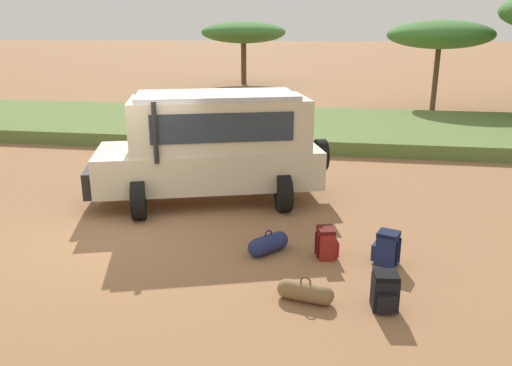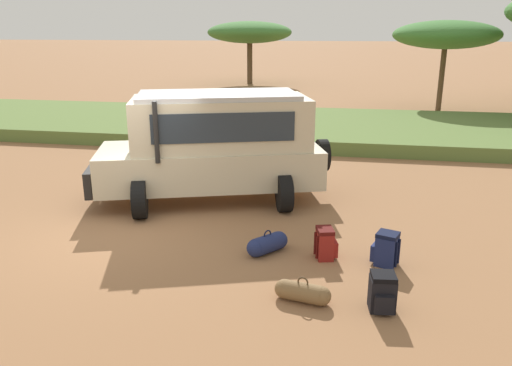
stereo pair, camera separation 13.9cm
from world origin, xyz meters
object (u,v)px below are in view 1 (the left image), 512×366
object	(u,v)px
backpack_near_rear_wheel	(326,243)
duffel_bag_low_black_case	(305,292)
acacia_tree_far_left	(244,32)
safari_vehicle	(214,145)
duffel_bag_soft_canvas	(268,244)
backpack_beside_front_wheel	(385,292)
acacia_tree_left_mid	(440,35)
backpack_cluster_center	(387,248)

from	to	relation	value
backpack_near_rear_wheel	duffel_bag_low_black_case	bearing A→B (deg)	-99.24
duffel_bag_low_black_case	acacia_tree_far_left	size ratio (longest dim) A/B	0.14
safari_vehicle	duffel_bag_soft_canvas	size ratio (longest dim) A/B	7.50
safari_vehicle	duffel_bag_low_black_case	xyz separation A→B (m)	(2.38, -4.15, -1.15)
acacia_tree_far_left	duffel_bag_soft_canvas	bearing A→B (deg)	-78.23
backpack_beside_front_wheel	backpack_near_rear_wheel	distance (m)	1.76
acacia_tree_far_left	acacia_tree_left_mid	size ratio (longest dim) A/B	1.23
backpack_beside_front_wheel	duffel_bag_low_black_case	world-z (taller)	backpack_beside_front_wheel
acacia_tree_left_mid	duffel_bag_low_black_case	bearing A→B (deg)	-104.35
backpack_cluster_center	backpack_near_rear_wheel	world-z (taller)	backpack_cluster_center
backpack_beside_front_wheel	duffel_bag_soft_canvas	distance (m)	2.44
backpack_near_rear_wheel	acacia_tree_left_mid	world-z (taller)	acacia_tree_left_mid
duffel_bag_low_black_case	acacia_tree_far_left	xyz separation A→B (m)	(-6.53, 29.22, 3.38)
acacia_tree_far_left	duffel_bag_low_black_case	bearing A→B (deg)	-77.40
duffel_bag_soft_canvas	acacia_tree_far_left	size ratio (longest dim) A/B	0.12
duffel_bag_low_black_case	backpack_cluster_center	bearing A→B (deg)	48.81
backpack_near_rear_wheel	duffel_bag_soft_canvas	xyz separation A→B (m)	(-1.01, 0.03, -0.10)
backpack_cluster_center	duffel_bag_low_black_case	xyz separation A→B (m)	(-1.25, -1.43, -0.14)
safari_vehicle	backpack_beside_front_wheel	distance (m)	5.54
safari_vehicle	acacia_tree_far_left	size ratio (longest dim) A/B	0.93
backpack_beside_front_wheel	acacia_tree_left_mid	distance (m)	19.10
safari_vehicle	backpack_near_rear_wheel	bearing A→B (deg)	-45.17
duffel_bag_soft_canvas	backpack_cluster_center	bearing A→B (deg)	-3.04
backpack_beside_front_wheel	acacia_tree_far_left	size ratio (longest dim) A/B	0.09
backpack_near_rear_wheel	acacia_tree_far_left	distance (m)	28.72
backpack_beside_front_wheel	duffel_bag_low_black_case	bearing A→B (deg)	178.48
safari_vehicle	backpack_beside_front_wheel	xyz separation A→B (m)	(3.49, -4.18, -1.03)
backpack_beside_front_wheel	backpack_cluster_center	size ratio (longest dim) A/B	0.96
backpack_near_rear_wheel	duffel_bag_soft_canvas	distance (m)	1.01
backpack_cluster_center	acacia_tree_far_left	distance (m)	29.05
backpack_near_rear_wheel	duffel_bag_soft_canvas	size ratio (longest dim) A/B	0.74
safari_vehicle	backpack_near_rear_wheel	size ratio (longest dim) A/B	10.08
acacia_tree_left_mid	safari_vehicle	bearing A→B (deg)	-116.42
duffel_bag_low_black_case	duffel_bag_soft_canvas	distance (m)	1.71
duffel_bag_low_black_case	duffel_bag_soft_canvas	size ratio (longest dim) A/B	1.14
backpack_beside_front_wheel	acacia_tree_left_mid	bearing A→B (deg)	78.94
duffel_bag_low_black_case	backpack_beside_front_wheel	bearing A→B (deg)	-1.52
duffel_bag_soft_canvas	backpack_beside_front_wheel	bearing A→B (deg)	-39.86
backpack_near_rear_wheel	backpack_beside_front_wheel	bearing A→B (deg)	-60.62
backpack_cluster_center	acacia_tree_far_left	bearing A→B (deg)	105.63
acacia_tree_left_mid	backpack_cluster_center	bearing A→B (deg)	-101.53
duffel_bag_soft_canvas	acacia_tree_far_left	bearing A→B (deg)	101.77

